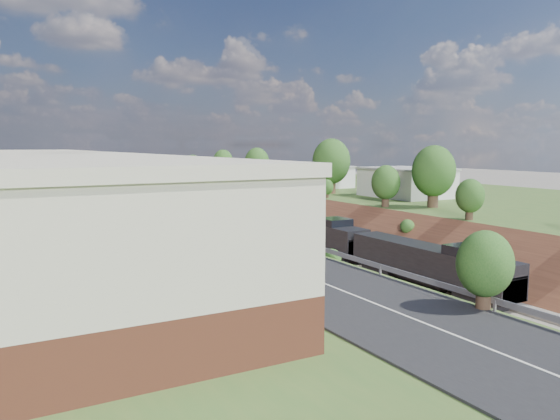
{
  "coord_description": "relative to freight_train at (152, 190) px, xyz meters",
  "views": [
    {
      "loc": [
        -31.76,
        -8.99,
        12.63
      ],
      "look_at": [
        -4.81,
        39.39,
        6.0
      ],
      "focal_mm": 35.0,
      "sensor_mm": 36.0,
      "label": 1
    }
  ],
  "objects": [
    {
      "name": "suv",
      "position": [
        -19.13,
        -93.53,
        3.25
      ],
      "size": [
        4.19,
        5.85,
        1.48
      ],
      "primitive_type": "imported",
      "rotation": [
        0.0,
        0.0,
        0.36
      ],
      "color": "black",
      "rests_on": "road"
    },
    {
      "name": "embankment_right",
      "position": [
        8.4,
        -52.11,
        -2.59
      ],
      "size": [
        10.0,
        180.0,
        10.0
      ],
      "primitive_type": "cube",
      "rotation": [
        0.0,
        0.79,
        0.0
      ],
      "color": "brown",
      "rests_on": "ground"
    },
    {
      "name": "platform_right",
      "position": [
        30.4,
        -52.11,
        -0.09
      ],
      "size": [
        44.0,
        180.0,
        5.0
      ],
      "primitive_type": "cube",
      "color": "#385D26",
      "rests_on": "ground"
    },
    {
      "name": "rail_right_track",
      "position": [
        0.0,
        -52.11,
        -2.5
      ],
      "size": [
        1.58,
        180.0,
        0.18
      ],
      "primitive_type": "cube",
      "color": "gray",
      "rests_on": "ground"
    },
    {
      "name": "overpass",
      "position": [
        -2.6,
        9.89,
        2.33
      ],
      "size": [
        24.5,
        8.3,
        7.4
      ],
      "color": "gray",
      "rests_on": "ground"
    },
    {
      "name": "white_building_far",
      "position": [
        20.4,
        -38.11,
        4.21
      ],
      "size": [
        8.0,
        10.0,
        3.6
      ],
      "primitive_type": "cube",
      "color": "silver",
      "rests_on": "platform_right"
    },
    {
      "name": "commercial_building",
      "position": [
        -30.6,
        -74.11,
        5.92
      ],
      "size": [
        14.3,
        62.3,
        7.0
      ],
      "color": "brown",
      "rests_on": "platform_left"
    },
    {
      "name": "white_building_near",
      "position": [
        20.9,
        -60.11,
        4.41
      ],
      "size": [
        9.0,
        12.0,
        4.0
      ],
      "primitive_type": "cube",
      "color": "silver",
      "rests_on": "platform_right"
    },
    {
      "name": "tree_right_large",
      "position": [
        14.4,
        -72.11,
        6.79
      ],
      "size": [
        5.25,
        5.25,
        7.61
      ],
      "color": "#473323",
      "rests_on": "platform_right"
    },
    {
      "name": "road",
      "position": [
        -18.1,
        -52.11,
        2.46
      ],
      "size": [
        8.0,
        180.0,
        0.1
      ],
      "primitive_type": "cube",
      "color": "black",
      "rests_on": "platform_left"
    },
    {
      "name": "freight_train",
      "position": [
        0.0,
        0.0,
        0.0
      ],
      "size": [
        2.98,
        183.93,
        4.55
      ],
      "color": "black",
      "rests_on": "ground"
    },
    {
      "name": "tree_left_crest",
      "position": [
        -14.4,
        -92.11,
        4.45
      ],
      "size": [
        2.45,
        2.45,
        3.55
      ],
      "color": "#473323",
      "rests_on": "platform_left"
    },
    {
      "name": "guardrail",
      "position": [
        -14.0,
        -52.31,
        2.96
      ],
      "size": [
        0.1,
        171.0,
        0.7
      ],
      "color": "#99999E",
      "rests_on": "platform_left"
    },
    {
      "name": "embankment_left",
      "position": [
        -13.6,
        -52.11,
        -2.59
      ],
      "size": [
        10.0,
        180.0,
        10.0
      ],
      "primitive_type": "cube",
      "rotation": [
        0.0,
        0.79,
        0.0
      ],
      "color": "brown",
      "rests_on": "ground"
    },
    {
      "name": "rail_left_track",
      "position": [
        -5.2,
        -52.11,
        -2.5
      ],
      "size": [
        1.58,
        180.0,
        0.18
      ],
      "primitive_type": "cube",
      "color": "gray",
      "rests_on": "ground"
    }
  ]
}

